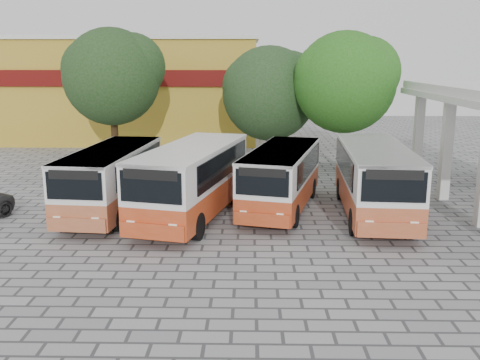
{
  "coord_description": "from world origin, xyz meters",
  "views": [
    {
      "loc": [
        -1.44,
        -18.91,
        6.55
      ],
      "look_at": [
        -1.86,
        3.43,
        1.5
      ],
      "focal_mm": 40.0,
      "sensor_mm": 36.0,
      "label": 1
    }
  ],
  "objects_px": {
    "bus_centre_left": "(193,177)",
    "bus_far_left": "(112,176)",
    "bus_far_right": "(374,176)",
    "bus_centre_right": "(282,175)"
  },
  "relations": [
    {
      "from": "bus_far_left",
      "to": "bus_far_right",
      "type": "height_order",
      "value": "bus_far_right"
    },
    {
      "from": "bus_far_left",
      "to": "bus_centre_left",
      "type": "xyz_separation_m",
      "value": [
        3.56,
        -0.66,
        0.13
      ]
    },
    {
      "from": "bus_centre_right",
      "to": "bus_centre_left",
      "type": "bearing_deg",
      "value": -146.77
    },
    {
      "from": "bus_centre_left",
      "to": "bus_far_left",
      "type": "bearing_deg",
      "value": -176.88
    },
    {
      "from": "bus_far_left",
      "to": "bus_centre_left",
      "type": "relative_size",
      "value": 0.9
    },
    {
      "from": "bus_centre_right",
      "to": "bus_far_right",
      "type": "bearing_deg",
      "value": 1.35
    },
    {
      "from": "bus_centre_right",
      "to": "bus_far_right",
      "type": "relative_size",
      "value": 0.95
    },
    {
      "from": "bus_far_left",
      "to": "bus_centre_right",
      "type": "bearing_deg",
      "value": 10.1
    },
    {
      "from": "bus_centre_left",
      "to": "bus_far_right",
      "type": "relative_size",
      "value": 1.05
    },
    {
      "from": "bus_centre_right",
      "to": "bus_far_right",
      "type": "distance_m",
      "value": 3.97
    }
  ]
}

